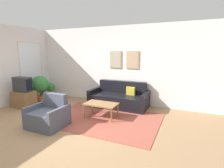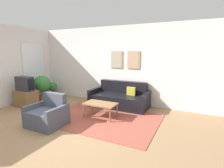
% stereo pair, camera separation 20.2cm
% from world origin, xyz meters
% --- Properties ---
extents(ground_plane, '(16.00, 16.00, 0.00)m').
position_xyz_m(ground_plane, '(0.00, 0.00, 0.00)').
color(ground_plane, '#997551').
extents(area_rug, '(3.03, 2.10, 0.01)m').
position_xyz_m(area_rug, '(0.70, 0.96, 0.01)').
color(area_rug, '#9E4C3D').
rests_on(area_rug, ground_plane).
extents(wall_back, '(8.00, 0.09, 2.70)m').
position_xyz_m(wall_back, '(0.01, 2.66, 1.35)').
color(wall_back, silver).
rests_on(wall_back, ground_plane).
extents(wall_left_window, '(0.08, 8.00, 2.70)m').
position_xyz_m(wall_left_window, '(-2.82, 0.65, 1.35)').
color(wall_left_window, silver).
rests_on(wall_left_window, ground_plane).
extents(couch, '(1.92, 0.90, 0.83)m').
position_xyz_m(couch, '(0.70, 2.19, 0.28)').
color(couch, black).
rests_on(couch, ground_plane).
extents(coffee_table, '(0.91, 0.51, 0.41)m').
position_xyz_m(coffee_table, '(0.61, 1.04, 0.37)').
color(coffee_table, olive).
rests_on(coffee_table, ground_plane).
extents(tv_stand, '(0.67, 0.49, 0.54)m').
position_xyz_m(tv_stand, '(-2.17, 0.83, 0.27)').
color(tv_stand, brown).
rests_on(tv_stand, ground_plane).
extents(tv, '(0.62, 0.28, 0.47)m').
position_xyz_m(tv, '(-2.16, 0.83, 0.77)').
color(tv, '#2D2D33').
rests_on(tv, tv_stand).
extents(armchair, '(0.84, 0.76, 0.77)m').
position_xyz_m(armchair, '(-0.30, -0.00, 0.26)').
color(armchair, '#474C5B').
rests_on(armchair, ground_plane).
extents(potted_plant_tall, '(0.60, 0.60, 0.96)m').
position_xyz_m(potted_plant_tall, '(-2.20, 1.58, 0.61)').
color(potted_plant_tall, '#935638').
rests_on(potted_plant_tall, ground_plane).
extents(potted_plant_by_window, '(0.36, 0.36, 0.59)m').
position_xyz_m(potted_plant_by_window, '(-2.32, 2.21, 0.33)').
color(potted_plant_by_window, slate).
rests_on(potted_plant_by_window, ground_plane).
extents(potted_plant_small, '(0.41, 0.41, 0.68)m').
position_xyz_m(potted_plant_small, '(-2.39, 1.87, 0.44)').
color(potted_plant_small, '#383D42').
rests_on(potted_plant_small, ground_plane).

